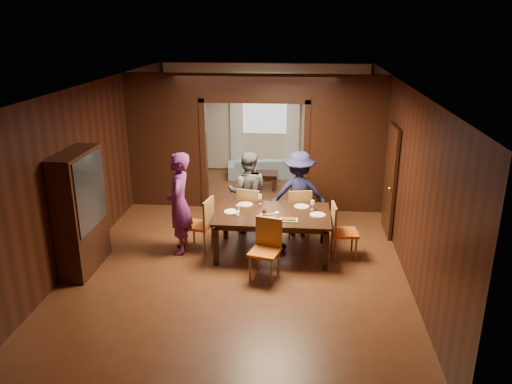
# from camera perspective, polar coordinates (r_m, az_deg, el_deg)

# --- Properties ---
(floor) EXTENTS (9.00, 9.00, 0.00)m
(floor) POSITION_cam_1_polar(r_m,az_deg,el_deg) (9.61, -1.09, -5.10)
(floor) COLOR #562C18
(floor) RESTS_ON ground
(ceiling) EXTENTS (5.50, 9.00, 0.02)m
(ceiling) POSITION_cam_1_polar(r_m,az_deg,el_deg) (8.83, -1.21, 12.33)
(ceiling) COLOR silver
(ceiling) RESTS_ON room_walls
(room_walls) EXTENTS (5.52, 9.01, 2.90)m
(room_walls) POSITION_cam_1_polar(r_m,az_deg,el_deg) (10.91, -0.02, 6.22)
(room_walls) COLOR black
(room_walls) RESTS_ON floor
(person_purple) EXTENTS (0.50, 0.70, 1.82)m
(person_purple) POSITION_cam_1_polar(r_m,az_deg,el_deg) (8.78, -8.78, -1.31)
(person_purple) COLOR #60215E
(person_purple) RESTS_ON floor
(person_grey) EXTENTS (0.79, 0.62, 1.60)m
(person_grey) POSITION_cam_1_polar(r_m,az_deg,el_deg) (9.57, -0.95, -0.04)
(person_grey) COLOR #4E4E55
(person_grey) RESTS_ON floor
(person_navy) EXTENTS (1.11, 0.70, 1.64)m
(person_navy) POSITION_cam_1_polar(r_m,az_deg,el_deg) (9.48, 4.89, -0.18)
(person_navy) COLOR #1B1940
(person_navy) RESTS_ON floor
(sofa) EXTENTS (1.90, 0.96, 0.53)m
(sofa) POSITION_cam_1_polar(r_m,az_deg,el_deg) (13.12, 0.77, 2.85)
(sofa) COLOR #9AB8C9
(sofa) RESTS_ON floor
(serving_bowl) EXTENTS (0.30, 0.30, 0.07)m
(serving_bowl) POSITION_cam_1_polar(r_m,az_deg,el_deg) (8.76, 2.67, -1.94)
(serving_bowl) COLOR black
(serving_bowl) RESTS_ON dining_table
(dining_table) EXTENTS (1.99, 1.23, 0.76)m
(dining_table) POSITION_cam_1_polar(r_m,az_deg,el_deg) (8.82, 1.88, -4.72)
(dining_table) COLOR black
(dining_table) RESTS_ON floor
(coffee_table) EXTENTS (0.80, 0.50, 0.40)m
(coffee_table) POSITION_cam_1_polar(r_m,az_deg,el_deg) (12.25, 0.59, 1.33)
(coffee_table) COLOR black
(coffee_table) RESTS_ON floor
(chair_left) EXTENTS (0.52, 0.52, 0.97)m
(chair_left) POSITION_cam_1_polar(r_m,az_deg,el_deg) (8.99, -6.58, -3.63)
(chair_left) COLOR #D65A14
(chair_left) RESTS_ON floor
(chair_right) EXTENTS (0.48, 0.48, 0.97)m
(chair_right) POSITION_cam_1_polar(r_m,az_deg,el_deg) (8.77, 10.09, -4.40)
(chair_right) COLOR #E45915
(chair_right) RESTS_ON floor
(chair_far_l) EXTENTS (0.53, 0.53, 0.97)m
(chair_far_l) POSITION_cam_1_polar(r_m,az_deg,el_deg) (9.53, -0.50, -2.14)
(chair_far_l) COLOR red
(chair_far_l) RESTS_ON floor
(chair_far_r) EXTENTS (0.52, 0.52, 0.97)m
(chair_far_r) POSITION_cam_1_polar(r_m,az_deg,el_deg) (9.51, 4.77, -2.26)
(chair_far_r) COLOR #BF5D12
(chair_far_r) RESTS_ON floor
(chair_near) EXTENTS (0.54, 0.54, 0.97)m
(chair_near) POSITION_cam_1_polar(r_m,az_deg,el_deg) (7.94, 0.98, -6.69)
(chair_near) COLOR #D15B13
(chair_near) RESTS_ON floor
(hutch) EXTENTS (0.40, 1.20, 2.00)m
(hutch) POSITION_cam_1_polar(r_m,az_deg,el_deg) (8.55, -19.43, -2.15)
(hutch) COLOR black
(hutch) RESTS_ON floor
(door_right) EXTENTS (0.06, 0.90, 2.10)m
(door_right) POSITION_cam_1_polar(r_m,az_deg,el_deg) (9.80, 15.11, 1.27)
(door_right) COLOR black
(door_right) RESTS_ON floor
(window_far) EXTENTS (1.20, 0.03, 1.30)m
(window_far) POSITION_cam_1_polar(r_m,az_deg,el_deg) (13.37, 1.03, 9.46)
(window_far) COLOR silver
(window_far) RESTS_ON back_wall
(curtain_left) EXTENTS (0.35, 0.06, 2.40)m
(curtain_left) POSITION_cam_1_polar(r_m,az_deg,el_deg) (13.49, -2.20, 7.60)
(curtain_left) COLOR white
(curtain_left) RESTS_ON back_wall
(curtain_right) EXTENTS (0.35, 0.06, 2.40)m
(curtain_right) POSITION_cam_1_polar(r_m,az_deg,el_deg) (13.38, 4.23, 7.46)
(curtain_right) COLOR white
(curtain_right) RESTS_ON back_wall
(plate_left) EXTENTS (0.27, 0.27, 0.01)m
(plate_left) POSITION_cam_1_polar(r_m,az_deg,el_deg) (8.72, -2.78, -2.25)
(plate_left) COLOR white
(plate_left) RESTS_ON dining_table
(plate_far_l) EXTENTS (0.27, 0.27, 0.01)m
(plate_far_l) POSITION_cam_1_polar(r_m,az_deg,el_deg) (9.05, -1.24, -1.43)
(plate_far_l) COLOR silver
(plate_far_l) RESTS_ON dining_table
(plate_far_r) EXTENTS (0.27, 0.27, 0.01)m
(plate_far_r) POSITION_cam_1_polar(r_m,az_deg,el_deg) (8.99, 5.23, -1.65)
(plate_far_r) COLOR silver
(plate_far_r) RESTS_ON dining_table
(plate_right) EXTENTS (0.27, 0.27, 0.01)m
(plate_right) POSITION_cam_1_polar(r_m,az_deg,el_deg) (8.64, 7.06, -2.60)
(plate_right) COLOR silver
(plate_right) RESTS_ON dining_table
(plate_near) EXTENTS (0.27, 0.27, 0.01)m
(plate_near) POSITION_cam_1_polar(r_m,az_deg,el_deg) (8.33, 1.93, -3.31)
(plate_near) COLOR silver
(plate_near) RESTS_ON dining_table
(platter_a) EXTENTS (0.30, 0.20, 0.04)m
(platter_a) POSITION_cam_1_polar(r_m,az_deg,el_deg) (8.54, 1.47, -2.62)
(platter_a) COLOR gray
(platter_a) RESTS_ON dining_table
(platter_b) EXTENTS (0.30, 0.20, 0.04)m
(platter_b) POSITION_cam_1_polar(r_m,az_deg,el_deg) (8.37, 3.79, -3.14)
(platter_b) COLOR gray
(platter_b) RESTS_ON dining_table
(wineglass_left) EXTENTS (0.08, 0.08, 0.18)m
(wineglass_left) POSITION_cam_1_polar(r_m,az_deg,el_deg) (8.55, -2.15, -2.09)
(wineglass_left) COLOR white
(wineglass_left) RESTS_ON dining_table
(wineglass_far) EXTENTS (0.08, 0.08, 0.18)m
(wineglass_far) POSITION_cam_1_polar(r_m,az_deg,el_deg) (9.07, 0.45, -0.82)
(wineglass_far) COLOR silver
(wineglass_far) RESTS_ON dining_table
(wineglass_right) EXTENTS (0.08, 0.08, 0.18)m
(wineglass_right) POSITION_cam_1_polar(r_m,az_deg,el_deg) (8.84, 6.48, -1.49)
(wineglass_right) COLOR silver
(wineglass_right) RESTS_ON dining_table
(tumbler) EXTENTS (0.07, 0.07, 0.14)m
(tumbler) POSITION_cam_1_polar(r_m,az_deg,el_deg) (8.35, 2.40, -2.78)
(tumbler) COLOR silver
(tumbler) RESTS_ON dining_table
(condiment_jar) EXTENTS (0.08, 0.08, 0.11)m
(condiment_jar) POSITION_cam_1_polar(r_m,az_deg,el_deg) (8.58, 0.94, -2.27)
(condiment_jar) COLOR #451E10
(condiment_jar) RESTS_ON dining_table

